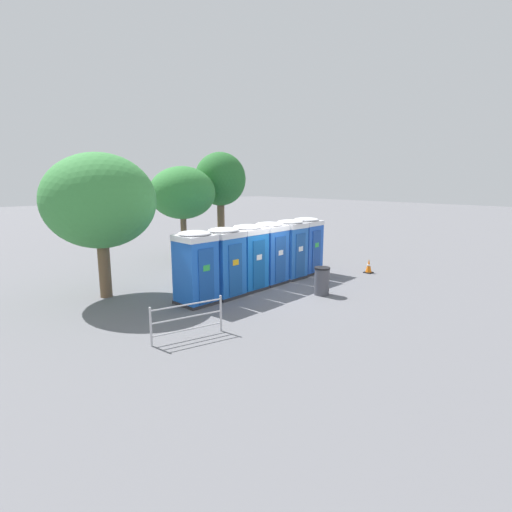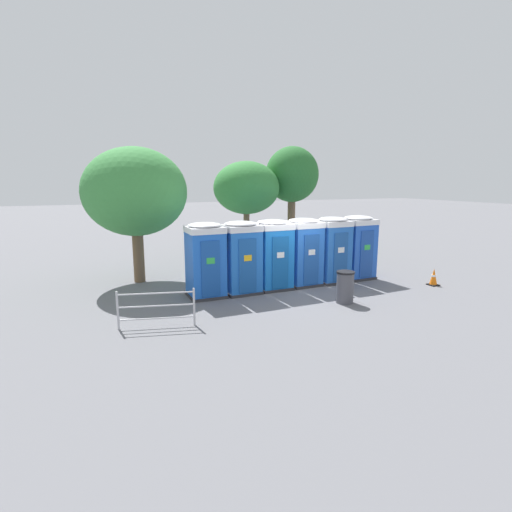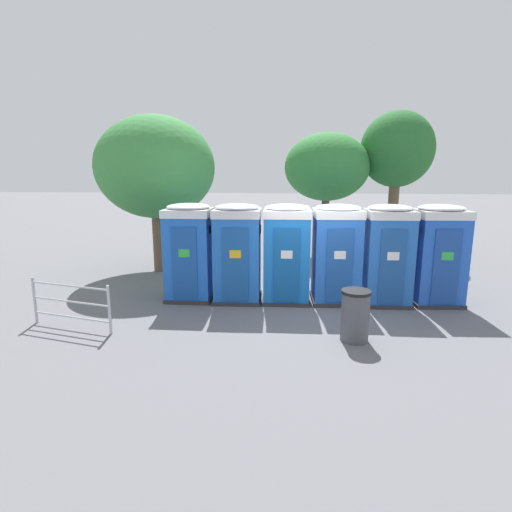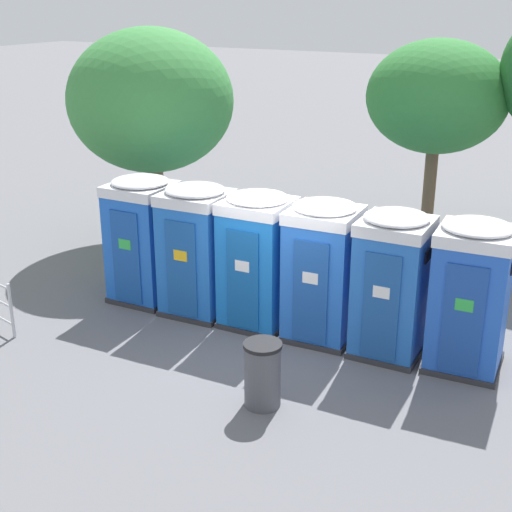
{
  "view_description": "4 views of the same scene",
  "coord_description": "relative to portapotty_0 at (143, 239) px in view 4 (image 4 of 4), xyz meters",
  "views": [
    {
      "loc": [
        -11.13,
        -10.48,
        4.26
      ],
      "look_at": [
        -0.18,
        0.46,
        1.25
      ],
      "focal_mm": 28.0,
      "sensor_mm": 36.0,
      "label": 1
    },
    {
      "loc": [
        -6.71,
        -12.45,
        3.9
      ],
      "look_at": [
        -1.32,
        0.42,
        1.26
      ],
      "focal_mm": 28.0,
      "sensor_mm": 36.0,
      "label": 2
    },
    {
      "loc": [
        -0.51,
        -9.72,
        3.28
      ],
      "look_at": [
        -1.45,
        0.42,
        1.18
      ],
      "focal_mm": 28.0,
      "sensor_mm": 36.0,
      "label": 3
    },
    {
      "loc": [
        5.08,
        -10.36,
        5.9
      ],
      "look_at": [
        -0.69,
        0.44,
        1.33
      ],
      "focal_mm": 50.0,
      "sensor_mm": 36.0,
      "label": 4
    }
  ],
  "objects": [
    {
      "name": "portapotty_4",
      "position": [
        5.09,
        0.09,
        0.0
      ],
      "size": [
        1.18,
        1.22,
        2.54
      ],
      "color": "#2D2D33",
      "rests_on": "ground"
    },
    {
      "name": "street_tree_2",
      "position": [
        4.0,
        6.41,
        2.25
      ],
      "size": [
        3.36,
        3.36,
        4.89
      ],
      "color": "brown",
      "rests_on": "ground"
    },
    {
      "name": "ground_plane",
      "position": [
        3.19,
        -0.37,
        -1.28
      ],
      "size": [
        120.0,
        120.0,
        0.0
      ],
      "primitive_type": "plane",
      "color": "slate"
    },
    {
      "name": "portapotty_0",
      "position": [
        0.0,
        0.0,
        0.0
      ],
      "size": [
        1.22,
        1.22,
        2.54
      ],
      "color": "#2D2D33",
      "rests_on": "ground"
    },
    {
      "name": "street_tree_1",
      "position": [
        -1.85,
        2.99,
        2.19
      ],
      "size": [
        3.89,
        3.89,
        5.16
      ],
      "color": "brown",
      "rests_on": "ground"
    },
    {
      "name": "portapotty_2",
      "position": [
        2.54,
        0.05,
        0.0
      ],
      "size": [
        1.22,
        1.22,
        2.54
      ],
      "color": "#2D2D33",
      "rests_on": "ground"
    },
    {
      "name": "trash_can",
      "position": [
        3.95,
        -2.43,
        -0.76
      ],
      "size": [
        0.58,
        0.58,
        1.04
      ],
      "color": "#4C4C54",
      "rests_on": "ground"
    },
    {
      "name": "portapotty_1",
      "position": [
        1.27,
        -0.02,
        -0.0
      ],
      "size": [
        1.26,
        1.25,
        2.54
      ],
      "color": "#2D2D33",
      "rests_on": "ground"
    },
    {
      "name": "portapotty_3",
      "position": [
        3.81,
        0.11,
        0.0
      ],
      "size": [
        1.25,
        1.25,
        2.54
      ],
      "color": "#2D2D33",
      "rests_on": "ground"
    },
    {
      "name": "portapotty_5",
      "position": [
        6.35,
        0.22,
        -0.0
      ],
      "size": [
        1.27,
        1.26,
        2.54
      ],
      "color": "#2D2D33",
      "rests_on": "ground"
    }
  ]
}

